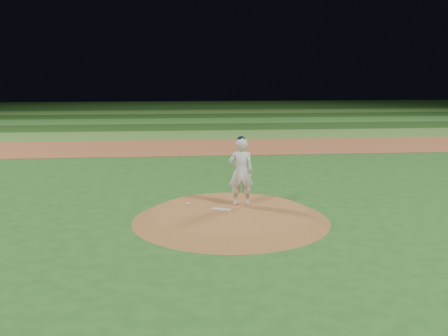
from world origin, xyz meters
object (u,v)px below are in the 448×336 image
object	(u,v)px
pitchers_mound	(231,216)
pitcher_on_mound	(241,172)
pitching_rubber	(222,209)
rosin_bag	(188,204)

from	to	relation	value
pitchers_mound	pitcher_on_mound	bearing A→B (deg)	59.92
pitcher_on_mound	pitching_rubber	bearing A→B (deg)	-143.71
pitchers_mound	pitcher_on_mound	size ratio (longest dim) A/B	2.70
pitchers_mound	pitching_rubber	bearing A→B (deg)	144.06
pitching_rubber	pitcher_on_mound	world-z (taller)	pitcher_on_mound
pitchers_mound	pitching_rubber	size ratio (longest dim) A/B	9.93
rosin_bag	pitcher_on_mound	size ratio (longest dim) A/B	0.05
rosin_bag	pitchers_mound	bearing A→B (deg)	-34.44
pitching_rubber	pitcher_on_mound	xyz separation A→B (m)	(0.60, 0.44, 0.98)
pitching_rubber	pitcher_on_mound	bearing A→B (deg)	61.05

